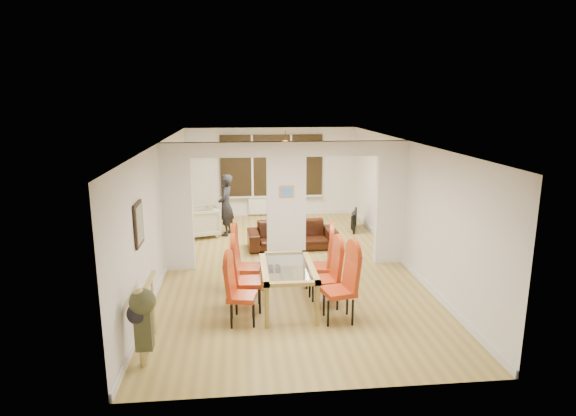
{
  "coord_description": "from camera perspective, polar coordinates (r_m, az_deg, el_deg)",
  "views": [
    {
      "loc": [
        -0.93,
        -9.59,
        3.47
      ],
      "look_at": [
        0.1,
        0.6,
        1.1
      ],
      "focal_mm": 30.0,
      "sensor_mm": 36.0,
      "label": 1
    }
  ],
  "objects": [
    {
      "name": "dining_table",
      "position": [
        8.18,
        -0.06,
        -9.25
      ],
      "size": [
        0.88,
        1.57,
        0.73
      ],
      "primitive_type": null,
      "color": "#A3883C",
      "rests_on": "floor"
    },
    {
      "name": "dining_chair_la",
      "position": [
        7.59,
        -5.47,
        -9.84
      ],
      "size": [
        0.5,
        0.5,
        1.05
      ],
      "primitive_type": null,
      "rotation": [
        0.0,
        0.0,
        -0.21
      ],
      "color": "#AC3311",
      "rests_on": "floor"
    },
    {
      "name": "dining_chair_ra",
      "position": [
        7.66,
        6.01,
        -9.19
      ],
      "size": [
        0.56,
        0.56,
        1.16
      ],
      "primitive_type": null,
      "rotation": [
        0.0,
        0.0,
        0.23
      ],
      "color": "#AC3311",
      "rests_on": "floor"
    },
    {
      "name": "pendant_light",
      "position": [
        13.02,
        -0.31,
        7.22
      ],
      "size": [
        0.36,
        0.36,
        0.36
      ],
      "primitive_type": "sphere",
      "color": "orange",
      "rests_on": "room_walls"
    },
    {
      "name": "coffee_table",
      "position": [
        12.77,
        0.8,
        -2.14
      ],
      "size": [
        1.22,
        0.85,
        0.25
      ],
      "primitive_type": null,
      "rotation": [
        0.0,
        0.0,
        -0.3
      ],
      "color": "#2F2210",
      "rests_on": "floor"
    },
    {
      "name": "armchair",
      "position": [
        12.42,
        -10.24,
        -1.6
      ],
      "size": [
        0.99,
        1.01,
        0.75
      ],
      "primitive_type": "imported",
      "rotation": [
        0.0,
        0.0,
        -1.31
      ],
      "color": "beige",
      "rests_on": "floor"
    },
    {
      "name": "bowl",
      "position": [
        12.72,
        1.52,
        -1.48
      ],
      "size": [
        0.23,
        0.23,
        0.06
      ],
      "primitive_type": "imported",
      "color": "#2F2210",
      "rests_on": "coffee_table"
    },
    {
      "name": "person",
      "position": [
        12.33,
        -7.38,
        0.35
      ],
      "size": [
        0.63,
        0.47,
        1.57
      ],
      "primitive_type": "imported",
      "rotation": [
        0.0,
        0.0,
        -1.74
      ],
      "color": "black",
      "rests_on": "floor"
    },
    {
      "name": "stair_newel",
      "position": [
        7.15,
        -16.2,
        -11.61
      ],
      "size": [
        0.4,
        1.2,
        1.1
      ],
      "primitive_type": null,
      "color": "tan",
      "rests_on": "floor"
    },
    {
      "name": "dining_chair_lc",
      "position": [
        8.66,
        -4.82,
        -6.56
      ],
      "size": [
        0.51,
        0.51,
        1.15
      ],
      "primitive_type": null,
      "rotation": [
        0.0,
        0.0,
        -0.12
      ],
      "color": "#AC3311",
      "rests_on": "floor"
    },
    {
      "name": "bottle",
      "position": [
        12.63,
        1.87,
        -1.1
      ],
      "size": [
        0.07,
        0.07,
        0.27
      ],
      "primitive_type": "cylinder",
      "color": "#143F19",
      "rests_on": "coffee_table"
    },
    {
      "name": "room_walls",
      "position": [
        9.88,
        -0.21,
        0.35
      ],
      "size": [
        5.0,
        9.0,
        2.6
      ],
      "primitive_type": null,
      "color": "silver",
      "rests_on": "floor"
    },
    {
      "name": "television",
      "position": [
        12.94,
        7.53,
        -1.44
      ],
      "size": [
        0.9,
        0.37,
        0.52
      ],
      "primitive_type": "imported",
      "rotation": [
        0.0,
        0.0,
        1.28
      ],
      "color": "black",
      "rests_on": "floor"
    },
    {
      "name": "divider_wall",
      "position": [
        9.88,
        -0.21,
        0.35
      ],
      "size": [
        5.0,
        0.18,
        2.6
      ],
      "primitive_type": "cube",
      "color": "white",
      "rests_on": "floor"
    },
    {
      "name": "dining_chair_rb",
      "position": [
        8.16,
        4.43,
        -7.98
      ],
      "size": [
        0.48,
        0.48,
        1.1
      ],
      "primitive_type": null,
      "rotation": [
        0.0,
        0.0,
        0.11
      ],
      "color": "#AC3311",
      "rests_on": "floor"
    },
    {
      "name": "bay_window_blinds",
      "position": [
        14.2,
        -1.95,
        5.06
      ],
      "size": [
        3.0,
        0.08,
        1.8
      ],
      "primitive_type": "cube",
      "color": "black",
      "rests_on": "room_walls"
    },
    {
      "name": "dining_chair_lb",
      "position": [
        8.04,
        -4.82,
        -8.12
      ],
      "size": [
        0.48,
        0.48,
        1.15
      ],
      "primitive_type": null,
      "rotation": [
        0.0,
        0.0,
        -0.05
      ],
      "color": "#AC3311",
      "rests_on": "floor"
    },
    {
      "name": "sofa",
      "position": [
        11.31,
        0.51,
        -3.22
      ],
      "size": [
        2.12,
        0.92,
        0.61
      ],
      "primitive_type": "imported",
      "rotation": [
        0.0,
        0.0,
        0.05
      ],
      "color": "black",
      "rests_on": "floor"
    },
    {
      "name": "floor",
      "position": [
        10.24,
        -0.2,
        -6.76
      ],
      "size": [
        5.0,
        9.0,
        0.01
      ],
      "primitive_type": "cube",
      "color": "#A88E43",
      "rests_on": "ground"
    },
    {
      "name": "shoes",
      "position": [
        9.86,
        -1.65,
        -7.26
      ],
      "size": [
        0.24,
        0.26,
        0.1
      ],
      "primitive_type": null,
      "color": "black",
      "rests_on": "floor"
    },
    {
      "name": "radiator",
      "position": [
        14.38,
        -1.9,
        0.29
      ],
      "size": [
        1.4,
        0.08,
        0.5
      ],
      "primitive_type": "cube",
      "color": "white",
      "rests_on": "floor"
    },
    {
      "name": "dining_chair_rc",
      "position": [
        8.67,
        3.7,
        -6.47
      ],
      "size": [
        0.53,
        0.53,
        1.15
      ],
      "primitive_type": null,
      "rotation": [
        0.0,
        0.0,
        -0.17
      ],
      "color": "#AC3311",
      "rests_on": "floor"
    },
    {
      "name": "wall_poster",
      "position": [
        7.59,
        -17.28,
        -1.82
      ],
      "size": [
        0.04,
        0.52,
        0.67
      ],
      "primitive_type": "cube",
      "color": "gray",
      "rests_on": "room_walls"
    },
    {
      "name": "pillar_photo",
      "position": [
        9.72,
        -0.16,
        1.95
      ],
      "size": [
        0.3,
        0.03,
        0.25
      ],
      "primitive_type": "cube",
      "color": "#4C8CD8",
      "rests_on": "divider_wall"
    }
  ]
}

